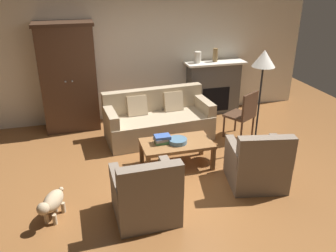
% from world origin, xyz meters
% --- Properties ---
extents(ground_plane, '(9.60, 9.60, 0.00)m').
position_xyz_m(ground_plane, '(0.00, 0.00, 0.00)').
color(ground_plane, brown).
extents(back_wall, '(7.20, 0.10, 2.80)m').
position_xyz_m(back_wall, '(0.00, 2.55, 1.40)').
color(back_wall, silver).
rests_on(back_wall, ground).
extents(fireplace, '(1.26, 0.48, 1.12)m').
position_xyz_m(fireplace, '(1.55, 2.30, 0.57)').
color(fireplace, '#4C4947').
rests_on(fireplace, ground).
extents(armoire, '(1.06, 0.57, 2.03)m').
position_xyz_m(armoire, '(-1.40, 2.22, 1.02)').
color(armoire, '#472D1E').
rests_on(armoire, ground).
extents(couch, '(1.97, 0.99, 0.86)m').
position_xyz_m(couch, '(0.10, 1.37, 0.32)').
color(couch, tan).
rests_on(couch, ground).
extents(coffee_table, '(1.10, 0.60, 0.42)m').
position_xyz_m(coffee_table, '(0.13, 0.25, 0.37)').
color(coffee_table, olive).
rests_on(coffee_table, ground).
extents(fruit_bowl, '(0.29, 0.29, 0.07)m').
position_xyz_m(fruit_bowl, '(0.14, 0.22, 0.45)').
color(fruit_bowl, slate).
rests_on(fruit_bowl, coffee_table).
extents(book_stack, '(0.26, 0.20, 0.13)m').
position_xyz_m(book_stack, '(-0.09, 0.28, 0.48)').
color(book_stack, '#427A4C').
rests_on(book_stack, coffee_table).
extents(mantel_vase_cream, '(0.13, 0.13, 0.23)m').
position_xyz_m(mantel_vase_cream, '(1.17, 2.28, 1.23)').
color(mantel_vase_cream, beige).
rests_on(mantel_vase_cream, fireplace).
extents(mantel_vase_bronze, '(0.10, 0.10, 0.28)m').
position_xyz_m(mantel_vase_bronze, '(1.55, 2.28, 1.26)').
color(mantel_vase_bronze, olive).
rests_on(mantel_vase_bronze, fireplace).
extents(armchair_near_left, '(0.79, 0.79, 0.88)m').
position_xyz_m(armchair_near_left, '(-0.60, -0.87, 0.32)').
color(armchair_near_left, '#756656').
rests_on(armchair_near_left, ground).
extents(armchair_near_right, '(0.90, 0.90, 0.88)m').
position_xyz_m(armchair_near_right, '(1.09, -0.55, 0.32)').
color(armchair_near_right, '#756656').
rests_on(armchair_near_right, ground).
extents(side_chair_wooden, '(0.60, 0.60, 0.90)m').
position_xyz_m(side_chair_wooden, '(1.58, 0.90, 0.51)').
color(side_chair_wooden, '#472D1E').
rests_on(side_chair_wooden, ground).
extents(floor_lamp, '(0.36, 0.36, 1.75)m').
position_xyz_m(floor_lamp, '(1.55, 0.36, 1.52)').
color(floor_lamp, black).
rests_on(floor_lamp, ground).
extents(dog, '(0.35, 0.53, 0.39)m').
position_xyz_m(dog, '(-1.72, -0.61, 0.25)').
color(dog, tan).
rests_on(dog, ground).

